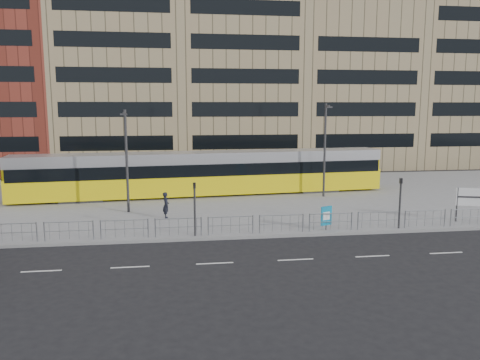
{
  "coord_description": "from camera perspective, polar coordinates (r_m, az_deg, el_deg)",
  "views": [
    {
      "loc": [
        -3.73,
        -25.62,
        7.47
      ],
      "look_at": [
        0.6,
        6.0,
        2.47
      ],
      "focal_mm": 35.0,
      "sensor_mm": 36.0,
      "label": 1
    }
  ],
  "objects": [
    {
      "name": "station_sign",
      "position": [
        33.35,
        26.4,
        -2.04
      ],
      "size": [
        1.85,
        0.64,
        2.2
      ],
      "rotation": [
        0.0,
        0.0,
        -0.3
      ],
      "color": "#2D2D30",
      "rests_on": "plaza"
    },
    {
      "name": "building_row",
      "position": [
        60.37,
        -2.84,
        14.06
      ],
      "size": [
        70.4,
        18.4,
        31.2
      ],
      "color": "maroon",
      "rests_on": "ground"
    },
    {
      "name": "traffic_light_west",
      "position": [
        26.68,
        -5.55,
        -2.7
      ],
      "size": [
        0.16,
        0.2,
        3.1
      ],
      "rotation": [
        0.0,
        0.0,
        -0.0
      ],
      "color": "#2D2D30",
      "rests_on": "plaza"
    },
    {
      "name": "tram",
      "position": [
        39.19,
        -4.29,
        0.8
      ],
      "size": [
        30.83,
        5.61,
        3.62
      ],
      "rotation": [
        0.0,
        0.0,
        0.09
      ],
      "color": "yellow",
      "rests_on": "plaza"
    },
    {
      "name": "lamp_post_west",
      "position": [
        33.29,
        -13.67,
        2.81
      ],
      "size": [
        0.45,
        1.04,
        7.14
      ],
      "color": "#2D2D30",
      "rests_on": "plaza"
    },
    {
      "name": "road_markings",
      "position": [
        23.36,
        4.37,
        -9.76
      ],
      "size": [
        62.0,
        0.12,
        0.01
      ],
      "primitive_type": "cube",
      "color": "white",
      "rests_on": "ground"
    },
    {
      "name": "pedestrian_barrier",
      "position": [
        27.52,
        4.46,
        -4.76
      ],
      "size": [
        32.07,
        0.07,
        1.1
      ],
      "color": "gray",
      "rests_on": "plaza"
    },
    {
      "name": "lamp_post_east",
      "position": [
        38.66,
        10.33,
        4.08
      ],
      "size": [
        0.45,
        1.04,
        7.6
      ],
      "color": "#2D2D30",
      "rests_on": "plaza"
    },
    {
      "name": "kerb",
      "position": [
        26.98,
        0.46,
        -7.01
      ],
      "size": [
        64.0,
        0.25,
        0.17
      ],
      "primitive_type": "cube",
      "color": "gray",
      "rests_on": "ground"
    },
    {
      "name": "pedestrian",
      "position": [
        31.36,
        -9.01,
        -3.06
      ],
      "size": [
        0.49,
        0.68,
        1.76
      ],
      "primitive_type": "imported",
      "rotation": [
        0.0,
        0.0,
        1.68
      ],
      "color": "black",
      "rests_on": "plaza"
    },
    {
      "name": "plaza",
      "position": [
        38.52,
        -2.1,
        -2.17
      ],
      "size": [
        64.0,
        24.0,
        0.15
      ],
      "primitive_type": "cube",
      "color": "gray",
      "rests_on": "ground"
    },
    {
      "name": "traffic_light_east",
      "position": [
        29.82,
        18.96,
        -1.91
      ],
      "size": [
        0.17,
        0.2,
        3.1
      ],
      "rotation": [
        0.0,
        0.0,
        0.03
      ],
      "color": "#2D2D30",
      "rests_on": "plaza"
    },
    {
      "name": "ground",
      "position": [
        26.95,
        0.47,
        -7.19
      ],
      "size": [
        120.0,
        120.0,
        0.0
      ],
      "primitive_type": "plane",
      "color": "black",
      "rests_on": "ground"
    },
    {
      "name": "ad_panel",
      "position": [
        28.52,
        10.48,
        -4.36
      ],
      "size": [
        0.75,
        0.34,
        1.46
      ],
      "rotation": [
        0.0,
        0.0,
        0.37
      ],
      "color": "#2D2D30",
      "rests_on": "plaza"
    }
  ]
}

